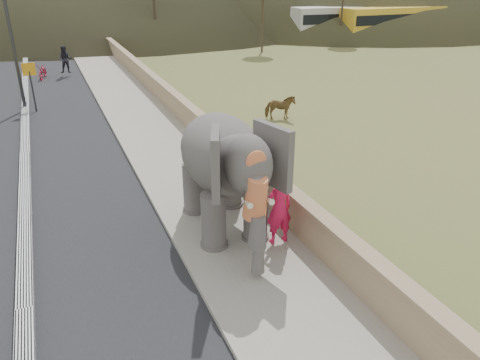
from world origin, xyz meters
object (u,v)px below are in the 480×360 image
at_px(lamppost, 13,7).
at_px(cow, 280,108).
at_px(motorcyclist, 53,66).
at_px(elephant_and_man, 224,170).

height_order(lamppost, cow, lamppost).
relative_size(lamppost, motorcyclist, 3.23).
bearing_deg(elephant_and_man, cow, 54.60).
height_order(cow, elephant_and_man, elephant_and_man).
height_order(cow, motorcyclist, motorcyclist).
bearing_deg(lamppost, motorcyclist, 79.01).
relative_size(cow, elephant_and_man, 0.30).
distance_m(elephant_and_man, motorcyclist, 22.62).
relative_size(elephant_and_man, motorcyclist, 1.82).
height_order(elephant_and_man, motorcyclist, elephant_and_man).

